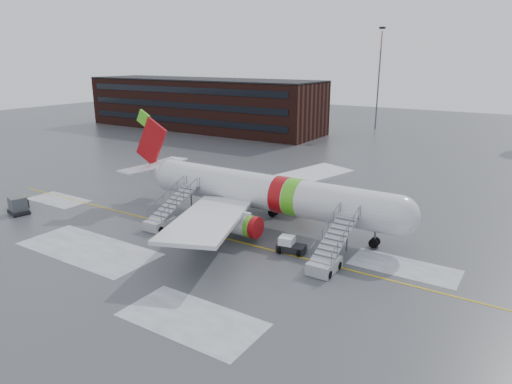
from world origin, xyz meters
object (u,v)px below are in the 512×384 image
Objects in this scene: airliner at (259,191)px; airstair_fwd at (328,256)px; baggage_tractor at (22,202)px; pushback_tug at (290,245)px; airstair_aft at (165,217)px; uld_container at (18,206)px.

airliner reaches higher than airstair_fwd.
baggage_tractor is at bearing -173.29° from airstair_fwd.
airstair_fwd reaches higher than pushback_tug.
airstair_aft is (-18.61, 0.00, 0.00)m from airstair_fwd.
pushback_tug is 32.13m from uld_container.
airstair_fwd reaches higher than baggage_tractor.
airliner is 9.07m from pushback_tug.
airstair_fwd is 2.97× the size of baggage_tractor.
airstair_fwd is at bearing -15.17° from pushback_tug.
pushback_tug is (14.29, 1.17, -0.42)m from airstair_aft.
airliner is 13.09m from airstair_fwd.
baggage_tractor is at bearing -166.91° from airstair_aft.
pushback_tug is at bearing 4.69° from airstair_aft.
airstair_fwd and airstair_aft have the same top height.
airstair_aft is at bearing 180.00° from airstair_fwd.
airstair_fwd is 37.95m from baggage_tractor.
airstair_fwd is 36.14m from uld_container.
airstair_fwd is at bearing 0.00° from airstair_aft.
uld_container is (-17.01, -6.09, -0.14)m from airstair_aft.
airliner is 10.24m from airstair_aft.
uld_container is at bearing -170.30° from airstair_fwd.
airstair_fwd reaches higher than uld_container.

